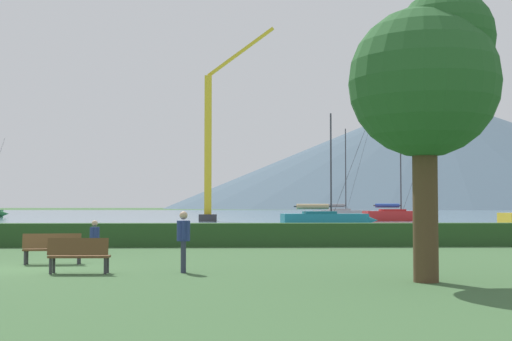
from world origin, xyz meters
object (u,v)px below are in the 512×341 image
Objects in this scene: park_bench_under_tree at (52,247)px; person_seated_viewer at (95,235)px; sailboat_slip_0 at (343,213)px; park_bench_near_path at (79,254)px; park_tree at (429,75)px; dock_crane at (211,153)px; sailboat_slip_3 at (325,219)px; person_standing_walker at (183,236)px; sailboat_slip_4 at (397,215)px.

person_seated_viewer is at bearing 80.61° from park_bench_under_tree.
sailboat_slip_0 is 7.73× the size of park_bench_near_path.
dock_crane reaches higher than park_tree.
dock_crane is at bearing 70.01° from person_seated_viewer.
sailboat_slip_3 is at bearing 85.70° from park_tree.
person_standing_walker is at bearing -89.16° from dock_crane.
person_standing_walker reaches higher than park_bench_near_path.
sailboat_slip_0 is at bearing 74.02° from sailboat_slip_3.
person_seated_viewer is at bearing 133.15° from park_tree.
sailboat_slip_0 is 1.77× the size of park_tree.
person_seated_viewer is (-13.09, -32.98, 0.01)m from sailboat_slip_3.
dock_crane is (-17.64, -16.66, 7.04)m from sailboat_slip_0.
person_standing_walker is (4.19, -2.86, 0.44)m from park_bench_under_tree.
park_tree reaches higher than park_bench_near_path.
park_bench_under_tree is at bearing -122.22° from sailboat_slip_0.
dock_crane reaches higher than person_standing_walker.
sailboat_slip_3 is at bearing 72.21° from person_standing_walker.
park_bench_near_path is at bearing -116.15° from sailboat_slip_4.
person_standing_walker is 0.24× the size of park_tree.
park_tree reaches higher than park_bench_under_tree.
dock_crane is (-6.91, 65.25, 2.84)m from park_tree.
sailboat_slip_0 is 25.27m from dock_crane.
sailboat_slip_3 is 1.36× the size of park_tree.
sailboat_slip_3 is 43.79m from park_tree.
sailboat_slip_4 reaches higher than park_bench_near_path.
sailboat_slip_4 is at bearing 70.90° from park_bench_near_path.
sailboat_slip_3 is at bearing -122.46° from sailboat_slip_4.
sailboat_slip_0 is 16.05m from sailboat_slip_4.
sailboat_slip_4 is (3.89, -15.58, -0.01)m from sailboat_slip_0.
park_bench_under_tree is 12.37m from park_tree.
park_tree is (-14.62, -66.34, 4.21)m from sailboat_slip_4.
sailboat_slip_0 is 81.87m from park_bench_near_path.
park_bench_under_tree is (-24.81, -60.85, -0.18)m from sailboat_slip_4.
park_tree is (6.00, -2.63, 3.95)m from person_standing_walker.
park_bench_near_path is (-19.47, -79.52, -0.19)m from sailboat_slip_0.
dock_crane is at bearing 85.83° from person_standing_walker.
sailboat_slip_0 is at bearing 82.54° from park_tree.
sailboat_slip_4 is 65.71m from park_bench_under_tree.
park_bench_under_tree is at bearing -114.51° from sailboat_slip_3.
park_bench_under_tree is 1.42× the size of person_seated_viewer.
sailboat_slip_0 is 1.30× the size of sailboat_slip_3.
sailboat_slip_3 is 5.37× the size of park_bench_under_tree.
sailboat_slip_3 reaches higher than park_bench_under_tree.
park_bench_under_tree is 5.01m from person_seated_viewer.
sailboat_slip_0 reaches higher than park_bench_near_path.
person_seated_viewer is 0.76× the size of person_standing_walker.
sailboat_slip_3 is at bearing 65.23° from park_bench_under_tree.
person_seated_viewer is 55.31m from dock_crane.
sailboat_slip_0 is at bearing 97.96° from sailboat_slip_4.
person_standing_walker is 0.07× the size of dock_crane.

